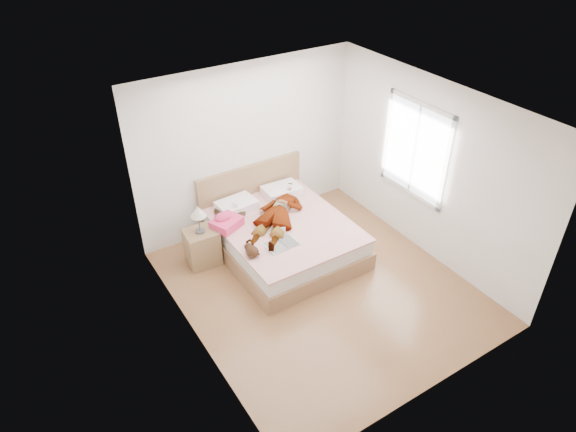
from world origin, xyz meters
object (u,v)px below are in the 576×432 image
(woman, at_px, (278,210))
(magazine, at_px, (282,244))
(phone, at_px, (235,204))
(bed, at_px, (281,234))
(plush_toy, at_px, (252,251))
(nightstand, at_px, (202,245))
(coffee_mug, at_px, (283,229))
(towel, at_px, (226,222))

(woman, height_order, magazine, woman)
(phone, relative_size, magazine, 0.20)
(phone, distance_m, bed, 0.81)
(woman, bearing_deg, plush_toy, -95.00)
(plush_toy, distance_m, nightstand, 0.93)
(coffee_mug, bearing_deg, towel, 139.01)
(bed, bearing_deg, phone, 133.43)
(bed, distance_m, magazine, 0.63)
(phone, bearing_deg, bed, -88.74)
(towel, xyz_separation_m, nightstand, (-0.38, 0.04, -0.28))
(bed, bearing_deg, towel, 158.37)
(plush_toy, bearing_deg, nightstand, 114.87)
(woman, relative_size, plush_toy, 6.57)
(magazine, bearing_deg, woman, 62.60)
(phone, xyz_separation_m, magazine, (0.19, -1.01, -0.17))
(phone, xyz_separation_m, bed, (0.48, -0.51, -0.41))
(coffee_mug, bearing_deg, nightstand, 150.18)
(phone, relative_size, plush_toy, 0.36)
(bed, xyz_separation_m, nightstand, (-1.13, 0.33, 0.05))
(bed, xyz_separation_m, magazine, (-0.30, -0.50, 0.24))
(phone, height_order, nightstand, nightstand)
(towel, bearing_deg, magazine, -60.41)
(plush_toy, relative_size, nightstand, 0.27)
(bed, height_order, plush_toy, bed)
(towel, bearing_deg, plush_toy, -90.69)
(magazine, bearing_deg, plush_toy, 177.55)
(woman, relative_size, magazine, 3.68)
(plush_toy, bearing_deg, phone, 74.48)
(coffee_mug, bearing_deg, bed, 63.12)
(magazine, bearing_deg, bed, 59.14)
(towel, relative_size, plush_toy, 1.97)
(woman, distance_m, plush_toy, 0.97)
(nightstand, bearing_deg, phone, 15.27)
(towel, relative_size, nightstand, 0.52)
(bed, xyz_separation_m, towel, (-0.75, 0.30, 0.32))
(nightstand, bearing_deg, plush_toy, -65.13)
(towel, height_order, nightstand, nightstand)
(bed, distance_m, coffee_mug, 0.39)
(magazine, xyz_separation_m, plush_toy, (-0.46, 0.02, 0.07))
(magazine, bearing_deg, coffee_mug, 55.56)
(phone, relative_size, bed, 0.04)
(woman, xyz_separation_m, bed, (-0.02, -0.11, -0.35))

